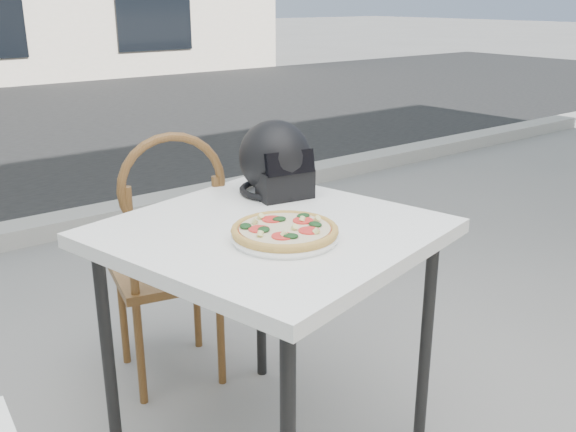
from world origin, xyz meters
TOP-DOWN VIEW (x-y plane):
  - curb at (0.00, 3.00)m, footprint 30.00×0.25m
  - cafe_table_main at (0.12, 0.33)m, footprint 1.08×1.08m
  - plate at (0.08, 0.21)m, footprint 0.35×0.35m
  - pizza at (0.08, 0.21)m, footprint 0.32×0.32m
  - helmet at (0.33, 0.60)m, footprint 0.30×0.30m
  - cafe_chair_main at (0.08, 0.94)m, footprint 0.49×0.49m

SIDE VIEW (x-z plane):
  - curb at x=0.00m, z-range 0.00..0.12m
  - cafe_chair_main at x=0.08m, z-range 0.06..1.13m
  - cafe_table_main at x=0.12m, z-range 0.35..1.20m
  - plate at x=0.08m, z-range 0.85..0.87m
  - pizza at x=0.08m, z-range 0.86..0.90m
  - helmet at x=0.33m, z-range 0.84..1.10m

